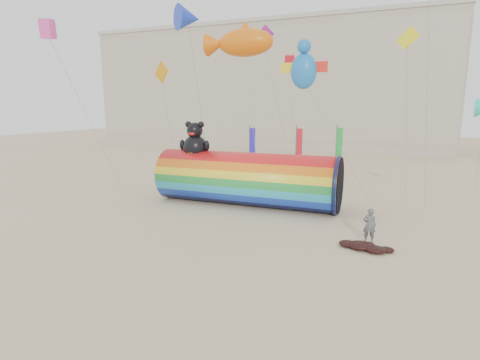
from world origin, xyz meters
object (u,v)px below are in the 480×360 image
(windsock_assembly, at_px, (247,177))
(fabric_bundle, at_px, (365,246))
(hotel_building, at_px, (266,88))
(kite_handler, at_px, (369,225))

(windsock_assembly, relative_size, fabric_bundle, 4.93)
(windsock_assembly, bearing_deg, hotel_building, 105.90)
(hotel_building, relative_size, windsock_assembly, 4.67)
(hotel_building, distance_m, fabric_bundle, 52.53)
(hotel_building, height_order, fabric_bundle, hotel_building)
(hotel_building, xyz_separation_m, kite_handler, (20.35, -46.24, -9.40))
(hotel_building, relative_size, fabric_bundle, 23.06)
(windsock_assembly, xyz_separation_m, kite_handler, (8.56, -4.85, -1.07))
(windsock_assembly, distance_m, kite_handler, 9.90)
(hotel_building, height_order, windsock_assembly, hotel_building)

